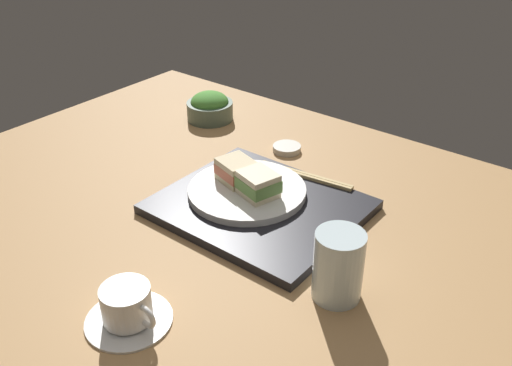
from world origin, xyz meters
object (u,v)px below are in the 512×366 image
Objects in this scene: salad_bowl at (210,107)px; small_sauce_dish at (287,148)px; coffee_cup at (127,308)px; chopsticks_pair at (305,175)px; sandwich_near at (258,184)px; drinking_glass at (338,266)px; sandwich_far at (236,171)px; sandwich_plate at (247,191)px.

small_sauce_dish is (-26.21, 2.50, -2.64)cm from salad_bowl.
coffee_cup reaches higher than small_sauce_dish.
salad_bowl is at bearing -18.38° from chopsticks_pair.
drinking_glass is at bearing 154.50° from sandwich_near.
sandwich_far reaches higher than salad_bowl.
sandwich_far is 34.28cm from drinking_glass.
chopsticks_pair is at bearing 139.52° from small_sauce_dish.
sandwich_far is at bearing -13.55° from sandwich_plate.
coffee_cup is at bearing 103.04° from small_sauce_dish.
salad_bowl is at bearing -39.78° from sandwich_far.
sandwich_far reaches higher than sandwich_plate.
sandwich_plate reaches higher than chopsticks_pair.
coffee_cup is (-39.98, 61.94, -0.65)cm from salad_bowl.
sandwich_near is 0.42× the size of chopsticks_pair.
coffee_cup is at bearing 92.16° from chopsticks_pair.
coffee_cup is at bearing 96.06° from sandwich_near.
coffee_cup reaches higher than sandwich_plate.
sandwich_near is 44.69cm from salad_bowl.
drinking_glass reaches higher than small_sauce_dish.
sandwich_plate is 2.02× the size of drinking_glass.
drinking_glass is at bearing 156.91° from sandwich_far.
sandwich_far is 1.29× the size of small_sauce_dish.
small_sauce_dish is (6.59, -22.81, -1.87)cm from sandwich_plate.
salad_bowl is 40.19cm from chopsticks_pair.
sandwich_near reaches higher than salad_bowl.
drinking_glass is at bearing 148.10° from salad_bowl.
sandwich_near reaches higher than sandwich_plate.
sandwich_plate is at bearing 67.17° from chopsticks_pair.
salad_bowl is (29.42, -24.49, -2.22)cm from sandwich_far.
sandwich_near is 0.73× the size of salad_bowl.
sandwich_plate is at bearing -13.55° from sandwich_near.
drinking_glass is (-24.77, 11.81, 0.08)cm from sandwich_near.
coffee_cup is 1.12× the size of drinking_glass.
sandwich_far is (6.76, -1.63, -0.12)cm from sandwich_near.
chopsticks_pair is (-38.12, 12.66, -1.13)cm from salad_bowl.
sandwich_far is 15.06cm from chopsticks_pair.
drinking_glass reaches higher than sandwich_plate.
coffee_cup is (-7.18, 36.63, 0.11)cm from sandwich_plate.
sandwich_near is at bearing -25.50° from drinking_glass.
drinking_glass is (-31.53, 13.44, 0.20)cm from sandwich_far.
coffee_cup reaches higher than chopsticks_pair.
drinking_glass is (-28.15, 12.63, 3.19)cm from sandwich_plate.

